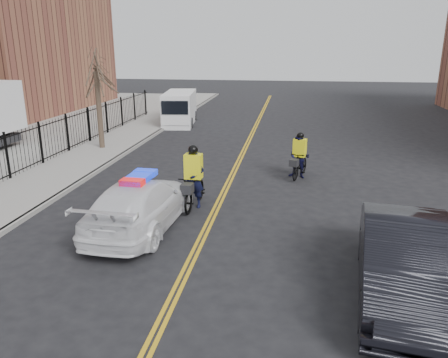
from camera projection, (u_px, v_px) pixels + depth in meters
name	position (u px, v px, depth m)	size (l,w,h in m)	color
ground	(204.00, 235.00, 13.08)	(120.00, 120.00, 0.00)	black
center_line_left	(235.00, 165.00, 20.65)	(0.10, 60.00, 0.01)	gold
center_line_right	(239.00, 165.00, 20.63)	(0.10, 60.00, 0.01)	gold
sidewalk	(88.00, 158.00, 21.72)	(3.00, 60.00, 0.15)	gray
curb	(116.00, 159.00, 21.50)	(0.20, 60.00, 0.15)	gray
iron_fence	(58.00, 139.00, 21.66)	(0.12, 28.00, 2.00)	black
street_tree	(97.00, 84.00, 22.60)	(3.20, 3.20, 4.80)	#372B21
police_cruiser	(141.00, 204.00, 13.40)	(2.42, 5.43, 1.71)	white
dark_sedan	(405.00, 261.00, 9.62)	(1.88, 5.39, 1.78)	black
cargo_van	(179.00, 109.00, 31.10)	(2.65, 5.58, 2.25)	white
cyclist_near	(194.00, 186.00, 15.14)	(0.92, 2.31, 2.22)	black
cyclist_far	(299.00, 160.00, 18.52)	(1.11, 2.03, 1.97)	black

